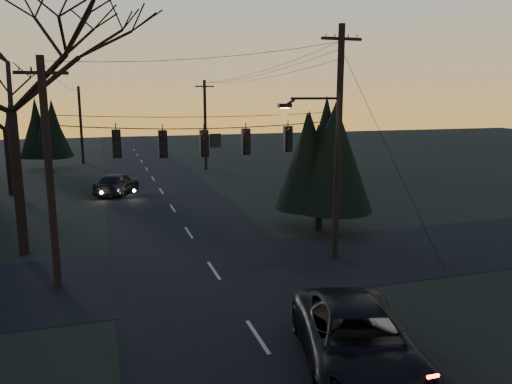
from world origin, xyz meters
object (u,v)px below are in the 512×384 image
object	(u,v)px
utility_pole_right	(335,258)
sedan_oncoming_a	(117,183)
utility_pole_left	(58,287)
bare_tree_left	(6,51)
utility_pole_far_r	(206,169)
evergreen_right	(320,149)
utility_pole_far_l	(83,164)
suv_near	(358,342)

from	to	relation	value
utility_pole_right	sedan_oncoming_a	world-z (taller)	utility_pole_right
utility_pole_right	sedan_oncoming_a	distance (m)	19.91
utility_pole_left	bare_tree_left	size ratio (longest dim) A/B	0.66
utility_pole_far_r	sedan_oncoming_a	distance (m)	13.36
evergreen_right	sedan_oncoming_a	distance (m)	17.07
utility_pole_far_r	evergreen_right	distance (m)	23.96
evergreen_right	bare_tree_left	bearing A→B (deg)	179.04
utility_pole_left	utility_pole_far_r	xyz separation A→B (m)	(11.50, 28.00, 0.00)
utility_pole_far_r	bare_tree_left	world-z (taller)	bare_tree_left
utility_pole_right	utility_pole_far_l	bearing A→B (deg)	107.72
suv_near	sedan_oncoming_a	size ratio (longest dim) A/B	1.28
utility_pole_right	utility_pole_left	size ratio (longest dim) A/B	1.18
utility_pole_right	utility_pole_far_r	distance (m)	28.00
suv_near	utility_pole_far_l	bearing A→B (deg)	114.48
sedan_oncoming_a	utility_pole_far_l	bearing A→B (deg)	-56.33
utility_pole_right	sedan_oncoming_a	size ratio (longest dim) A/B	2.10
utility_pole_left	sedan_oncoming_a	size ratio (longest dim) A/B	1.79
suv_near	sedan_oncoming_a	xyz separation A→B (m)	(-5.12, 26.46, -0.03)
bare_tree_left	utility_pole_right	bearing A→B (deg)	-19.59
suv_near	sedan_oncoming_a	world-z (taller)	suv_near
utility_pole_far_l	evergreen_right	distance (m)	34.28
evergreen_right	utility_pole_left	bearing A→B (deg)	-160.63
sedan_oncoming_a	utility_pole_left	bearing A→B (deg)	105.98
utility_pole_left	evergreen_right	world-z (taller)	evergreen_right
sedan_oncoming_a	suv_near	bearing A→B (deg)	125.83
utility_pole_left	bare_tree_left	bearing A→B (deg)	110.54
utility_pole_right	suv_near	xyz separation A→B (m)	(-3.58, -8.57, 0.84)
evergreen_right	suv_near	bearing A→B (deg)	-110.27
evergreen_right	sedan_oncoming_a	size ratio (longest dim) A/B	1.59
utility_pole_right	utility_pole_left	world-z (taller)	utility_pole_right
utility_pole_right	bare_tree_left	bearing A→B (deg)	160.41
bare_tree_left	utility_pole_left	bearing A→B (deg)	-69.46
utility_pole_right	utility_pole_far_l	distance (m)	37.79
utility_pole_left	utility_pole_far_l	size ratio (longest dim) A/B	1.06
evergreen_right	suv_near	world-z (taller)	evergreen_right
suv_near	utility_pole_right	bearing A→B (deg)	81.74
bare_tree_left	sedan_oncoming_a	world-z (taller)	bare_tree_left
utility_pole_far_l	sedan_oncoming_a	xyz separation A→B (m)	(2.80, -18.11, 0.81)
utility_pole_right	suv_near	bearing A→B (deg)	-112.67
utility_pole_far_l	utility_pole_left	bearing A→B (deg)	-90.00
utility_pole_far_l	suv_near	world-z (taller)	utility_pole_far_l
utility_pole_right	suv_near	size ratio (longest dim) A/B	1.65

